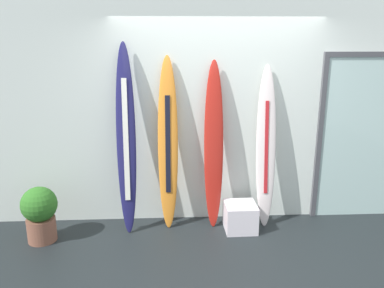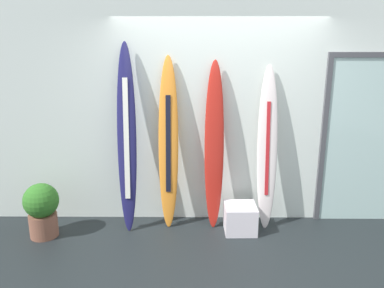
% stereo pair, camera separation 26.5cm
% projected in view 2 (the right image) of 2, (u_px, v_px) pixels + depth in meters
% --- Properties ---
extents(ground, '(8.00, 8.00, 0.04)m').
position_uv_depth(ground, '(222.00, 272.00, 3.90)').
color(ground, black).
extents(wall_back, '(7.20, 0.20, 2.80)m').
position_uv_depth(wall_back, '(218.00, 110.00, 4.78)').
color(wall_back, silver).
rests_on(wall_back, ground).
extents(surfboard_navy, '(0.24, 0.40, 2.23)m').
position_uv_depth(surfboard_navy, '(127.00, 140.00, 4.55)').
color(surfboard_navy, navy).
rests_on(surfboard_navy, ground).
extents(surfboard_sunset, '(0.25, 0.31, 2.08)m').
position_uv_depth(surfboard_sunset, '(168.00, 145.00, 4.62)').
color(surfboard_sunset, orange).
rests_on(surfboard_sunset, ground).
extents(surfboard_crimson, '(0.24, 0.29, 2.03)m').
position_uv_depth(surfboard_crimson, '(214.00, 148.00, 4.62)').
color(surfboard_crimson, '#AE2017').
rests_on(surfboard_crimson, ground).
extents(surfboard_ivory, '(0.24, 0.31, 1.97)m').
position_uv_depth(surfboard_ivory, '(267.00, 150.00, 4.62)').
color(surfboard_ivory, silver).
rests_on(surfboard_ivory, ground).
extents(display_block_left, '(0.38, 0.38, 0.33)m').
position_uv_depth(display_block_left, '(240.00, 218.00, 4.66)').
color(display_block_left, silver).
rests_on(display_block_left, ground).
extents(glass_door, '(1.10, 0.06, 2.11)m').
position_uv_depth(glass_door, '(366.00, 138.00, 4.73)').
color(glass_door, silver).
rests_on(glass_door, ground).
extents(potted_plant, '(0.40, 0.40, 0.65)m').
position_uv_depth(potted_plant, '(42.00, 208.00, 4.49)').
color(potted_plant, brown).
rests_on(potted_plant, ground).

